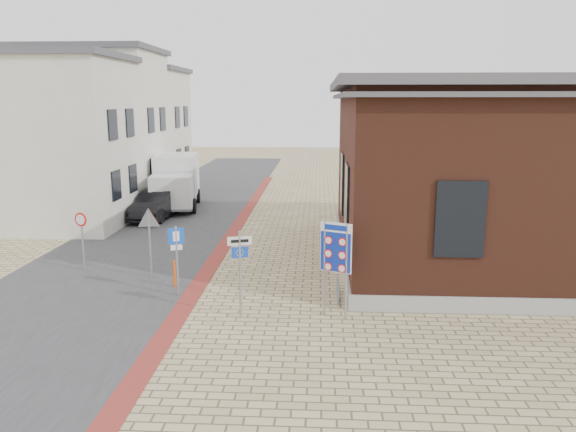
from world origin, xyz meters
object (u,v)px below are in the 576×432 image
(border_sign, at_px, (336,250))
(parking_sign, at_px, (177,249))
(bollard, at_px, (175,274))
(sedan, at_px, (156,205))
(essen_sign, at_px, (240,261))
(box_truck, at_px, (176,181))

(border_sign, bearing_deg, parking_sign, -172.02)
(parking_sign, bearing_deg, bollard, 91.47)
(sedan, xyz_separation_m, essen_sign, (6.32, -13.45, 0.95))
(sedan, bearing_deg, border_sign, -52.12)
(essen_sign, bearing_deg, bollard, 119.60)
(border_sign, distance_m, parking_sign, 5.16)
(border_sign, height_order, parking_sign, border_sign)
(sedan, height_order, bollard, sedan)
(border_sign, bearing_deg, bollard, -178.80)
(bollard, bearing_deg, sedan, 109.01)
(border_sign, relative_size, parking_sign, 1.22)
(sedan, bearing_deg, box_truck, 88.05)
(sedan, xyz_separation_m, border_sign, (9.00, -13.25, 1.25))
(box_truck, height_order, border_sign, box_truck)
(box_truck, bearing_deg, essen_sign, -78.21)
(box_truck, bearing_deg, parking_sign, -83.91)
(bollard, bearing_deg, border_sign, -23.76)
(parking_sign, bearing_deg, sedan, 89.35)
(essen_sign, relative_size, bollard, 2.72)
(sedan, bearing_deg, bollard, -67.28)
(sedan, bearing_deg, essen_sign, -61.13)
(essen_sign, bearing_deg, box_truck, 94.10)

